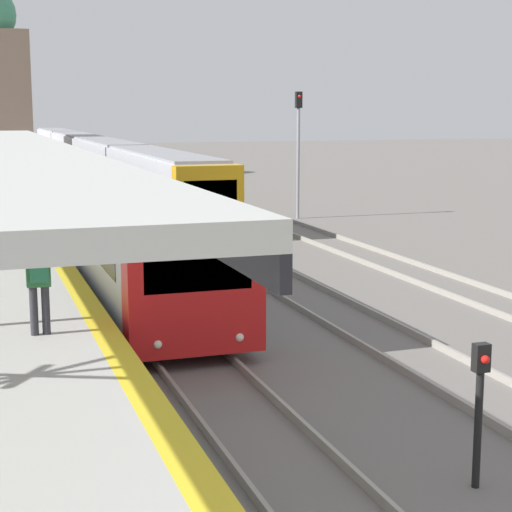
{
  "coord_description": "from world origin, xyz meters",
  "views": [
    {
      "loc": [
        -3.82,
        -4.25,
        4.74
      ],
      "look_at": [
        2.1,
        13.45,
        1.55
      ],
      "focal_mm": 60.0,
      "sensor_mm": 36.0,
      "label": 1
    }
  ],
  "objects_px": {
    "person_on_platform": "(39,279)",
    "train_near": "(62,181)",
    "train_far": "(91,155)",
    "signal_mast_far": "(298,140)",
    "signal_post_near": "(479,399)"
  },
  "relations": [
    {
      "from": "person_on_platform",
      "to": "train_far",
      "type": "bearing_deg",
      "value": 81.24
    },
    {
      "from": "train_far",
      "to": "signal_post_near",
      "type": "xyz_separation_m",
      "value": [
        -2.11,
        -51.33,
        -0.46
      ]
    },
    {
      "from": "person_on_platform",
      "to": "train_near",
      "type": "xyz_separation_m",
      "value": [
        2.81,
        23.75,
        -0.27
      ]
    },
    {
      "from": "person_on_platform",
      "to": "train_near",
      "type": "height_order",
      "value": "train_near"
    },
    {
      "from": "train_near",
      "to": "signal_mast_far",
      "type": "relative_size",
      "value": 8.59
    },
    {
      "from": "train_near",
      "to": "signal_post_near",
      "type": "height_order",
      "value": "train_near"
    },
    {
      "from": "signal_post_near",
      "to": "signal_mast_far",
      "type": "xyz_separation_m",
      "value": [
        7.78,
        26.26,
        2.27
      ]
    },
    {
      "from": "train_far",
      "to": "person_on_platform",
      "type": "bearing_deg",
      "value": -98.76
    },
    {
      "from": "train_near",
      "to": "train_far",
      "type": "relative_size",
      "value": 0.76
    },
    {
      "from": "train_near",
      "to": "train_far",
      "type": "xyz_separation_m",
      "value": [
        4.19,
        21.68,
        -0.0
      ]
    },
    {
      "from": "person_on_platform",
      "to": "signal_post_near",
      "type": "xyz_separation_m",
      "value": [
        4.89,
        -5.9,
        -0.73
      ]
    },
    {
      "from": "train_far",
      "to": "signal_post_near",
      "type": "distance_m",
      "value": 51.38
    },
    {
      "from": "person_on_platform",
      "to": "signal_mast_far",
      "type": "xyz_separation_m",
      "value": [
        12.67,
        20.35,
        1.54
      ]
    },
    {
      "from": "train_near",
      "to": "signal_mast_far",
      "type": "bearing_deg",
      "value": -19.03
    },
    {
      "from": "person_on_platform",
      "to": "train_far",
      "type": "relative_size",
      "value": 0.03
    }
  ]
}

